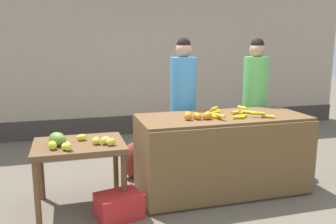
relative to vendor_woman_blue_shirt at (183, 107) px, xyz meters
name	(u,v)px	position (x,y,z in m)	size (l,w,h in m)	color
ground_plane	(196,192)	(-0.05, -0.66, -0.92)	(24.00, 24.00, 0.00)	#665B4C
market_wall_back	(141,46)	(-0.05, 2.43, 0.77)	(8.77, 0.23, 3.44)	tan
fruit_stall_counter	(222,154)	(0.26, -0.68, -0.46)	(1.98, 0.86, 0.92)	brown
side_table_wooden	(79,152)	(-1.38, -0.66, -0.30)	(0.94, 0.73, 0.72)	brown
banana_bunch_pile	(234,113)	(0.40, -0.69, 0.02)	(0.70, 0.59, 0.07)	yellow
orange_pile	(197,116)	(-0.09, -0.78, 0.04)	(0.32, 0.20, 0.09)	orange
mango_papaya_pile	(70,141)	(-1.47, -0.76, -0.15)	(0.71, 0.45, 0.14)	yellow
vendor_woman_blue_shirt	(183,107)	(0.00, 0.00, 0.00)	(0.34, 0.34, 1.83)	#33333D
vendor_woman_green_shirt	(255,104)	(1.03, -0.05, 0.00)	(0.34, 0.34, 1.82)	#33333D
produce_crate	(119,206)	(-1.02, -1.03, -0.79)	(0.44, 0.32, 0.26)	red
produce_sack	(135,160)	(-0.66, 0.02, -0.68)	(0.36, 0.30, 0.48)	maroon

